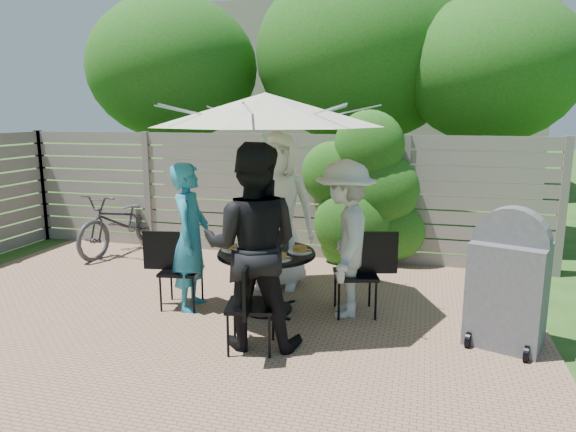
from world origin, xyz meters
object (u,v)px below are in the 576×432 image
(chair_left, at_px, (181,285))
(person_left, at_px, (191,237))
(plate_right, at_px, (300,250))
(syrup_jug, at_px, (262,243))
(plate_front, at_px, (261,258))
(umbrella, at_px, (265,110))
(person_right, at_px, (345,239))
(plate_left, at_px, (233,248))
(glass_back, at_px, (261,239))
(patio_table, at_px, (267,270))
(person_front, at_px, (253,247))
(chair_front, at_px, (251,324))
(chair_right, at_px, (356,290))
(glass_front, at_px, (273,252))
(person_back, at_px, (276,211))
(chair_back, at_px, (278,262))
(bbq_grill, at_px, (508,284))
(bicycle, at_px, (123,222))
(glass_left, at_px, (241,247))
(coffee_cup, at_px, (278,241))
(glass_right, at_px, (292,243))
(plate_extra, at_px, (280,257))
(plate_back, at_px, (271,241))

(chair_left, bearing_deg, person_left, -0.46)
(plate_right, height_order, syrup_jug, syrup_jug)
(plate_front, bearing_deg, umbrella, 98.81)
(umbrella, xyz_separation_m, person_right, (0.82, 0.13, -1.33))
(plate_right, bearing_deg, syrup_jug, -177.98)
(plate_left, relative_size, syrup_jug, 1.62)
(person_left, xyz_separation_m, glass_back, (0.68, 0.37, -0.06))
(chair_left, bearing_deg, patio_table, -0.51)
(plate_left, bearing_deg, person_front, -57.75)
(chair_front, distance_m, chair_right, 1.37)
(glass_front, bearing_deg, umbrella, 120.81)
(person_back, bearing_deg, plate_right, -66.55)
(chair_back, distance_m, plate_left, 1.11)
(chair_right, bearing_deg, bbq_grill, 149.49)
(bicycle, bearing_deg, bbq_grill, -11.40)
(syrup_jug, bearing_deg, plate_front, -72.87)
(patio_table, bearing_deg, plate_right, 8.81)
(chair_right, bearing_deg, glass_left, -1.74)
(glass_front, xyz_separation_m, coffee_cup, (-0.08, 0.47, -0.01))
(person_back, bearing_deg, plate_front, -90.00)
(patio_table, height_order, plate_left, plate_left)
(plate_left, height_order, glass_right, glass_right)
(glass_left, distance_m, bbq_grill, 2.63)
(chair_right, height_order, bbq_grill, bbq_grill)
(person_right, bearing_deg, coffee_cup, -106.77)
(bbq_grill, bearing_deg, chair_back, 174.36)
(chair_back, bearing_deg, person_back, -3.97)
(person_left, bearing_deg, chair_back, -40.64)
(person_right, relative_size, coffee_cup, 13.90)
(person_left, relative_size, person_right, 0.97)
(glass_front, bearing_deg, glass_back, 120.81)
(patio_table, height_order, bbq_grill, bbq_grill)
(plate_right, height_order, glass_back, glass_back)
(chair_back, bearing_deg, chair_left, -49.41)
(plate_extra, bearing_deg, chair_front, -96.29)
(glass_back, distance_m, coffee_cup, 0.21)
(glass_back, bearing_deg, plate_front, -71.59)
(glass_back, height_order, glass_left, same)
(person_right, height_order, plate_extra, person_right)
(patio_table, bearing_deg, chair_left, -171.19)
(chair_left, bearing_deg, bicycle, 125.83)
(plate_left, xyz_separation_m, plate_extra, (0.58, -0.21, 0.00))
(glass_left, bearing_deg, glass_right, 30.81)
(patio_table, xyz_separation_m, plate_back, (-0.06, 0.36, 0.23))
(syrup_jug, bearing_deg, plate_back, 87.85)
(person_back, height_order, chair_front, person_back)
(coffee_cup, bearing_deg, bicycle, 152.37)
(plate_back, bearing_deg, patio_table, -81.19)
(person_right, distance_m, glass_front, 0.77)
(chair_back, bearing_deg, plate_right, 16.03)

